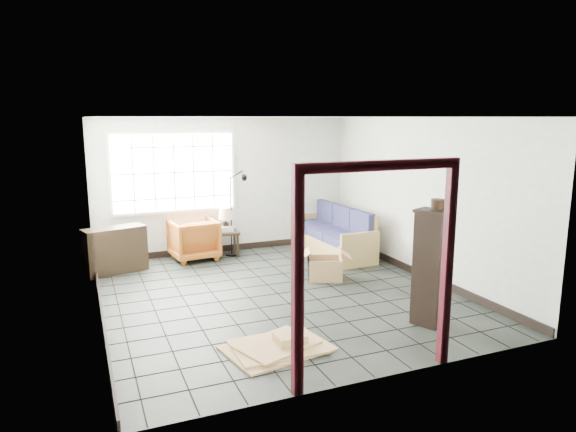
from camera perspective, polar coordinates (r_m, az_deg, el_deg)
name	(u,v)px	position (r m, az deg, el deg)	size (l,w,h in m)	color
ground	(278,294)	(7.77, -1.15, -8.63)	(5.50, 5.50, 0.00)	black
room_shell	(277,182)	(7.41, -1.28, 3.78)	(5.02, 5.52, 2.61)	#B1B6AF
window_panel	(174,172)	(9.72, -12.56, 4.75)	(2.32, 0.08, 1.52)	silver
doorway_trim	(378,245)	(5.05, 9.99, -3.18)	(1.80, 0.08, 2.20)	#390C14
futon_sofa	(334,237)	(9.95, 5.16, -2.31)	(0.88, 2.11, 0.92)	#A28349
armchair	(194,237)	(9.67, -10.45, -2.34)	(0.80, 0.75, 0.83)	#973715
side_table	(227,235)	(9.82, -6.81, -2.14)	(0.48, 0.48, 0.48)	black
table_lamp	(226,215)	(9.78, -6.95, 0.16)	(0.37, 0.37, 0.45)	black
projector	(226,229)	(9.77, -6.95, -1.42)	(0.29, 0.23, 0.10)	silver
floor_lamp	(237,210)	(9.76, -5.65, 0.62)	(0.47, 0.30, 1.62)	black
console_shelf	(115,250)	(9.18, -18.65, -3.59)	(1.07, 0.65, 0.78)	black
tall_shelf	(430,267)	(6.68, 15.54, -5.49)	(0.45, 0.49, 1.48)	black
pot	(438,204)	(6.57, 16.30, 1.27)	(0.18, 0.18, 0.12)	black
open_box	(325,268)	(8.42, 4.08, -5.81)	(0.96, 0.70, 0.49)	#A67F50
cardboard_pile	(279,345)	(6.02, -1.01, -14.18)	(1.28, 1.01, 0.17)	#A67F50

